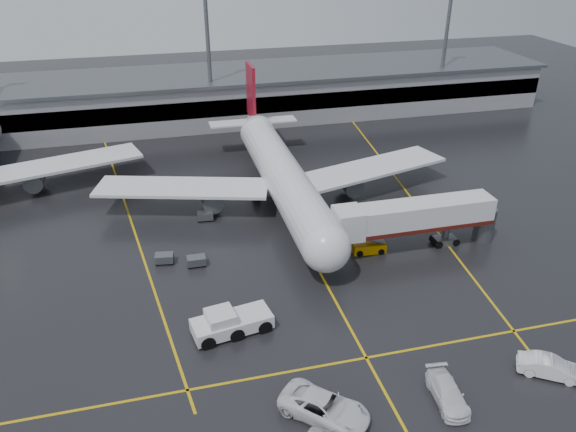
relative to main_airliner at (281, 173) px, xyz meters
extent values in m
plane|color=black|center=(0.00, -9.70, -4.21)|extent=(220.00, 220.00, 0.00)
cube|color=gold|center=(0.00, -9.70, -4.20)|extent=(0.25, 90.00, 0.02)
cube|color=gold|center=(0.00, -31.70, -4.20)|extent=(60.00, 0.25, 0.02)
cube|color=gold|center=(-20.00, 0.30, -4.20)|extent=(9.99, 69.35, 0.02)
cube|color=gold|center=(18.00, 0.30, -4.20)|extent=(7.57, 69.64, 0.02)
cube|color=gray|center=(0.00, 38.30, -0.21)|extent=(120.00, 18.00, 8.00)
cube|color=black|center=(0.00, 29.50, 0.29)|extent=(120.00, 0.40, 3.00)
cube|color=#595B60|center=(0.00, 38.30, 4.09)|extent=(122.00, 19.00, 0.60)
cylinder|color=#595B60|center=(-5.00, 32.30, 8.29)|extent=(0.70, 0.70, 25.00)
cylinder|color=#595B60|center=(40.00, 32.30, 8.29)|extent=(0.70, 0.70, 25.00)
cylinder|color=silver|center=(0.00, -1.70, -0.01)|extent=(5.20, 36.00, 5.20)
sphere|color=silver|center=(0.00, -19.70, -0.01)|extent=(5.20, 5.20, 5.20)
cone|color=silver|center=(0.00, 19.30, 0.59)|extent=(4.94, 8.00, 4.94)
cube|color=maroon|center=(0.00, 20.30, 5.49)|extent=(0.50, 5.50, 8.50)
cube|color=silver|center=(0.00, 19.30, 0.79)|extent=(14.00, 3.00, 0.25)
cube|color=silver|center=(-13.00, 0.30, -0.81)|extent=(22.80, 11.83, 0.40)
cube|color=silver|center=(13.00, 0.30, -0.81)|extent=(22.80, 11.83, 0.40)
cylinder|color=#595B60|center=(-9.50, -0.70, -2.21)|extent=(2.60, 4.50, 2.60)
cylinder|color=#595B60|center=(9.50, -0.70, -2.21)|extent=(2.60, 4.50, 2.60)
cylinder|color=#595B60|center=(0.00, -16.70, -3.21)|extent=(0.56, 0.56, 2.00)
cylinder|color=#595B60|center=(-3.20, 1.30, -3.21)|extent=(0.56, 0.56, 2.00)
cylinder|color=#595B60|center=(3.20, 1.30, -3.21)|extent=(0.56, 0.56, 2.00)
cylinder|color=black|center=(0.00, -16.70, -3.76)|extent=(0.40, 1.10, 1.10)
cylinder|color=black|center=(-3.20, 1.30, -3.66)|extent=(1.00, 1.40, 1.40)
cylinder|color=black|center=(3.20, 1.30, -3.66)|extent=(1.00, 1.40, 1.40)
cube|color=silver|center=(-29.00, 12.30, -0.81)|extent=(22.80, 11.83, 0.40)
cylinder|color=#595B60|center=(-32.50, 11.30, -2.21)|extent=(2.60, 4.50, 2.60)
cube|color=silver|center=(12.00, -15.70, 0.19)|extent=(18.00, 3.20, 3.00)
cube|color=#4A130E|center=(12.00, -15.70, -1.11)|extent=(18.00, 3.30, 0.50)
cube|color=silver|center=(3.80, -15.70, 0.19)|extent=(3.00, 3.40, 3.30)
cylinder|color=#595B60|center=(16.00, -15.70, -2.71)|extent=(0.80, 0.80, 3.00)
cube|color=#595B60|center=(16.00, -15.70, -3.76)|extent=(2.60, 1.60, 0.90)
cylinder|color=#595B60|center=(21.00, -15.70, -2.21)|extent=(2.40, 2.40, 4.00)
cylinder|color=black|center=(14.90, -15.70, -3.76)|extent=(0.90, 1.80, 0.90)
cylinder|color=black|center=(17.10, -15.70, -3.76)|extent=(0.90, 1.80, 0.90)
cube|color=silver|center=(-10.77, -25.30, -3.27)|extent=(7.71, 4.13, 1.26)
cube|color=silver|center=(-11.80, -25.47, -2.22)|extent=(2.90, 2.90, 1.05)
cube|color=black|center=(-11.80, -25.47, -2.22)|extent=(2.61, 2.61, 0.94)
cylinder|color=black|center=(-13.45, -25.76, -3.63)|extent=(1.87, 3.32, 1.36)
cylinder|color=black|center=(-10.77, -25.30, -3.63)|extent=(1.87, 3.32, 1.36)
cylinder|color=black|center=(-8.09, -24.83, -3.63)|extent=(1.87, 3.32, 1.36)
cube|color=#CE8801|center=(6.71, -15.16, -3.63)|extent=(3.92, 1.93, 1.16)
cube|color=#595B60|center=(6.71, -15.16, -2.52)|extent=(3.73, 1.29, 1.32)
cylinder|color=black|center=(5.45, -15.04, -3.89)|extent=(0.90, 1.85, 0.74)
cylinder|color=black|center=(7.97, -15.28, -3.89)|extent=(0.90, 1.85, 0.74)
imported|color=white|center=(-5.53, -37.04, -3.23)|extent=(7.37, 7.24, 1.97)
imported|color=white|center=(4.40, -37.84, -3.43)|extent=(2.73, 5.57, 1.56)
imported|color=white|center=(14.08, -37.39, -3.35)|extent=(5.38, 4.37, 1.72)
cube|color=#595B60|center=(-12.81, -13.23, -3.56)|extent=(2.02, 1.33, 0.90)
cylinder|color=black|center=(-13.62, -13.72, -4.03)|extent=(0.40, 0.20, 0.40)
cylinder|color=black|center=(-12.02, -13.74, -4.03)|extent=(0.40, 0.20, 0.40)
cylinder|color=black|center=(-13.60, -12.72, -4.03)|extent=(0.40, 0.20, 0.40)
cylinder|color=black|center=(-12.00, -12.74, -4.03)|extent=(0.40, 0.20, 0.40)
cube|color=#595B60|center=(-16.21, -11.83, -3.56)|extent=(2.17, 1.59, 0.90)
cylinder|color=black|center=(-17.08, -12.20, -4.03)|extent=(0.40, 0.20, 0.40)
cylinder|color=black|center=(-15.50, -12.44, -4.03)|extent=(0.40, 0.20, 0.40)
cylinder|color=black|center=(-16.93, -11.21, -4.03)|extent=(0.40, 0.20, 0.40)
cylinder|color=black|center=(-15.35, -11.45, -4.03)|extent=(0.40, 0.20, 0.40)
cube|color=#595B60|center=(-10.61, -2.92, -3.56)|extent=(2.14, 1.52, 0.90)
cylinder|color=black|center=(-11.46, -3.32, -4.03)|extent=(0.40, 0.20, 0.40)
cylinder|color=black|center=(-9.87, -3.51, -4.03)|extent=(0.40, 0.20, 0.40)
cylinder|color=black|center=(-11.35, -2.33, -4.03)|extent=(0.40, 0.20, 0.40)
cylinder|color=black|center=(-9.76, -2.51, -4.03)|extent=(0.40, 0.20, 0.40)
camera|label=1|loc=(-15.76, -66.12, 29.64)|focal=34.85mm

